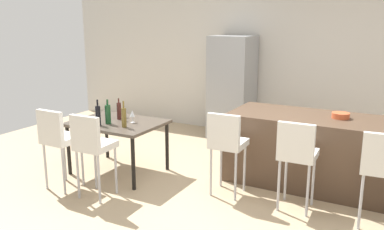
# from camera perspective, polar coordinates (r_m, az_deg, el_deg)

# --- Properties ---
(ground_plane) EXTENTS (10.00, 10.00, 0.00)m
(ground_plane) POSITION_cam_1_polar(r_m,az_deg,el_deg) (5.14, 7.12, -11.17)
(ground_plane) COLOR tan
(back_wall) EXTENTS (10.00, 0.12, 2.90)m
(back_wall) POSITION_cam_1_polar(r_m,az_deg,el_deg) (7.36, 15.50, 7.63)
(back_wall) COLOR beige
(back_wall) RESTS_ON ground_plane
(kitchen_island) EXTENTS (2.01, 0.95, 0.92)m
(kitchen_island) POSITION_cam_1_polar(r_m,az_deg,el_deg) (5.52, 15.94, -4.73)
(kitchen_island) COLOR #4C3828
(kitchen_island) RESTS_ON ground_plane
(bar_chair_left) EXTENTS (0.41, 0.41, 1.05)m
(bar_chair_left) POSITION_cam_1_polar(r_m,az_deg,el_deg) (4.89, 4.91, -3.65)
(bar_chair_left) COLOR silver
(bar_chair_left) RESTS_ON ground_plane
(bar_chair_middle) EXTENTS (0.41, 0.41, 1.05)m
(bar_chair_middle) POSITION_cam_1_polar(r_m,az_deg,el_deg) (4.64, 14.58, -5.03)
(bar_chair_middle) COLOR silver
(bar_chair_middle) RESTS_ON ground_plane
(bar_chair_right) EXTENTS (0.43, 0.43, 1.05)m
(bar_chair_right) POSITION_cam_1_polar(r_m,az_deg,el_deg) (4.53, 25.21, -6.37)
(bar_chair_right) COLOR silver
(bar_chair_right) RESTS_ON ground_plane
(dining_table) EXTENTS (1.23, 0.92, 0.74)m
(dining_table) POSITION_cam_1_polar(r_m,az_deg,el_deg) (5.72, -10.44, -1.59)
(dining_table) COLOR #4C4238
(dining_table) RESTS_ON ground_plane
(dining_chair_near) EXTENTS (0.41, 0.41, 1.05)m
(dining_chair_near) POSITION_cam_1_polar(r_m,az_deg,el_deg) (5.33, -18.36, -2.89)
(dining_chair_near) COLOR silver
(dining_chair_near) RESTS_ON ground_plane
(dining_chair_far) EXTENTS (0.41, 0.41, 1.05)m
(dining_chair_far) POSITION_cam_1_polar(r_m,az_deg,el_deg) (4.94, -13.92, -3.84)
(dining_chair_far) COLOR silver
(dining_chair_far) RESTS_ON ground_plane
(wine_bottle_end) EXTENTS (0.06, 0.06, 0.30)m
(wine_bottle_end) POSITION_cam_1_polar(r_m,az_deg,el_deg) (5.81, -10.24, 0.60)
(wine_bottle_end) COLOR #471E19
(wine_bottle_end) RESTS_ON dining_table
(wine_bottle_middle) EXTENTS (0.07, 0.07, 0.35)m
(wine_bottle_middle) POSITION_cam_1_polar(r_m,az_deg,el_deg) (5.55, -13.09, -0.01)
(wine_bottle_middle) COLOR black
(wine_bottle_middle) RESTS_ON dining_table
(wine_bottle_left) EXTENTS (0.06, 0.06, 0.35)m
(wine_bottle_left) POSITION_cam_1_polar(r_m,az_deg,el_deg) (5.37, -9.56, -0.30)
(wine_bottle_left) COLOR brown
(wine_bottle_left) RESTS_ON dining_table
(wine_bottle_corner) EXTENTS (0.08, 0.08, 0.34)m
(wine_bottle_corner) POSITION_cam_1_polar(r_m,az_deg,el_deg) (5.58, -11.76, 0.13)
(wine_bottle_corner) COLOR #194723
(wine_bottle_corner) RESTS_ON dining_table
(wine_glass_right) EXTENTS (0.07, 0.07, 0.17)m
(wine_glass_right) POSITION_cam_1_polar(r_m,az_deg,el_deg) (5.90, -9.60, 0.83)
(wine_glass_right) COLOR silver
(wine_glass_right) RESTS_ON dining_table
(wine_glass_far) EXTENTS (0.07, 0.07, 0.17)m
(wine_glass_far) POSITION_cam_1_polar(r_m,az_deg,el_deg) (5.59, -8.41, 0.18)
(wine_glass_far) COLOR silver
(wine_glass_far) RESTS_ON dining_table
(refrigerator) EXTENTS (0.72, 0.68, 1.84)m
(refrigerator) POSITION_cam_1_polar(r_m,az_deg,el_deg) (7.36, 5.66, 3.90)
(refrigerator) COLOR #939699
(refrigerator) RESTS_ON ground_plane
(fruit_bowl) EXTENTS (0.22, 0.22, 0.07)m
(fruit_bowl) POSITION_cam_1_polar(r_m,az_deg,el_deg) (5.37, 20.21, -0.07)
(fruit_bowl) COLOR #C6512D
(fruit_bowl) RESTS_ON kitchen_island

